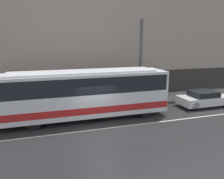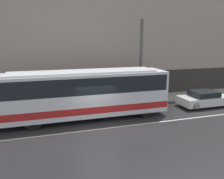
% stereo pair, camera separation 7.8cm
% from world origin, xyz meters
% --- Properties ---
extents(ground_plane, '(60.00, 60.00, 0.00)m').
position_xyz_m(ground_plane, '(0.00, 0.00, 0.00)').
color(ground_plane, '#262628').
extents(sidewalk, '(60.00, 2.80, 0.13)m').
position_xyz_m(sidewalk, '(0.00, 5.40, 0.07)').
color(sidewalk, gray).
rests_on(sidewalk, ground_plane).
extents(building_facade, '(60.00, 0.35, 9.86)m').
position_xyz_m(building_facade, '(0.00, 6.94, 4.75)').
color(building_facade, gray).
rests_on(building_facade, ground_plane).
extents(lane_stripe, '(54.00, 0.14, 0.01)m').
position_xyz_m(lane_stripe, '(0.00, 0.00, 0.00)').
color(lane_stripe, beige).
rests_on(lane_stripe, ground_plane).
extents(transit_bus, '(11.54, 2.53, 3.33)m').
position_xyz_m(transit_bus, '(-0.51, 2.23, 1.88)').
color(transit_bus, silver).
rests_on(transit_bus, ground_plane).
extents(sedan_white_front, '(4.25, 1.88, 1.27)m').
position_xyz_m(sedan_white_front, '(9.45, 2.23, 0.61)').
color(sedan_white_front, silver).
rests_on(sedan_white_front, ground_plane).
extents(utility_pole_near, '(0.26, 0.26, 6.90)m').
position_xyz_m(utility_pole_near, '(4.80, 4.79, 3.58)').
color(utility_pole_near, '#4C4C4F').
rests_on(utility_pole_near, sidewalk).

